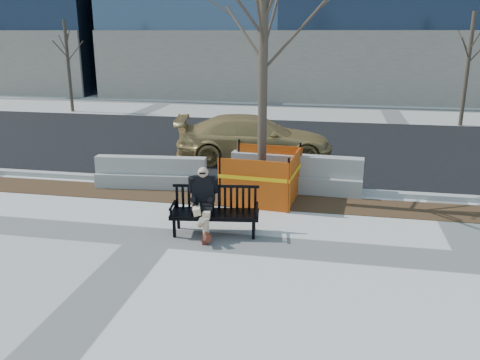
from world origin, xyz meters
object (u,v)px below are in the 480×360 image
object	(u,v)px
sedan	(254,160)
jersey_barrier_right	(295,191)
seated_man	(204,232)
bench	(215,233)
tree_fence	(261,199)
jersey_barrier_left	(152,187)

from	to	relation	value
sedan	jersey_barrier_right	xyz separation A→B (m)	(1.56, -2.93, 0.00)
seated_man	jersey_barrier_right	world-z (taller)	seated_man
bench	tree_fence	bearing A→B (deg)	68.10
seated_man	sedan	distance (m)	6.06
sedan	jersey_barrier_left	bearing A→B (deg)	135.70
jersey_barrier_right	sedan	bearing A→B (deg)	121.20
bench	seated_man	distance (m)	0.24
bench	seated_man	xyz separation A→B (m)	(-0.24, 0.02, 0.00)
sedan	jersey_barrier_right	bearing A→B (deg)	-163.06
seated_man	jersey_barrier_right	bearing A→B (deg)	55.12
sedan	jersey_barrier_right	world-z (taller)	sedan
tree_fence	bench	bearing A→B (deg)	-104.14
jersey_barrier_left	jersey_barrier_right	size ratio (longest dim) A/B	0.87
bench	jersey_barrier_left	size ratio (longest dim) A/B	0.62
seated_man	jersey_barrier_left	bearing A→B (deg)	120.47
bench	jersey_barrier_right	bearing A→B (deg)	58.86
bench	tree_fence	distance (m)	2.43
bench	jersey_barrier_left	xyz separation A→B (m)	(-2.38, 2.74, 0.00)
seated_man	tree_fence	size ratio (longest dim) A/B	0.21
sedan	jersey_barrier_right	distance (m)	3.32
sedan	jersey_barrier_left	size ratio (longest dim) A/B	1.69
bench	sedan	distance (m)	6.08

